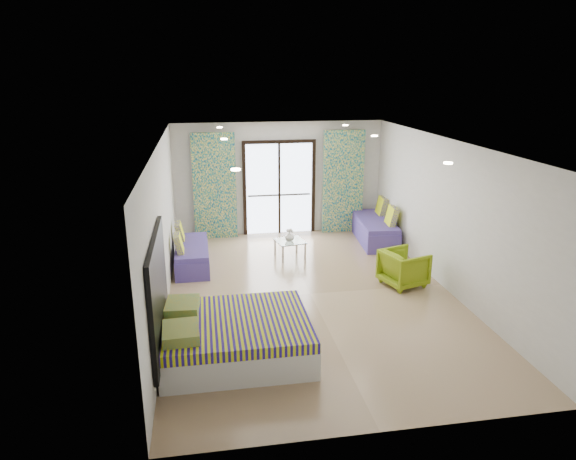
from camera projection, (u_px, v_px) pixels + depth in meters
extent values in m
cube|color=black|center=(279.00, 142.00, 12.05)|extent=(1.76, 0.08, 0.08)
cube|color=black|center=(245.00, 190.00, 12.25)|extent=(0.08, 0.08, 2.20)
cube|color=black|center=(313.00, 188.00, 12.52)|extent=(0.08, 0.08, 2.20)
cube|color=black|center=(279.00, 189.00, 12.39)|extent=(0.05, 0.06, 2.20)
cube|color=#595451|center=(279.00, 195.00, 12.45)|extent=(1.52, 0.03, 0.04)
cube|color=beige|center=(215.00, 187.00, 11.96)|extent=(1.00, 0.10, 2.50)
cube|color=beige|center=(343.00, 182.00, 12.45)|extent=(1.00, 0.10, 2.50)
cylinder|color=#FFE0B2|center=(236.00, 170.00, 6.32)|extent=(0.12, 0.12, 0.02)
cylinder|color=#FFE0B2|center=(448.00, 163.00, 6.76)|extent=(0.12, 0.12, 0.02)
cylinder|color=#FFE0B2|center=(224.00, 139.00, 9.15)|extent=(0.12, 0.12, 0.02)
cylinder|color=#FFE0B2|center=(374.00, 136.00, 9.59)|extent=(0.12, 0.12, 0.02)
cylinder|color=#FFE0B2|center=(220.00, 127.00, 11.03)|extent=(0.12, 0.12, 0.02)
cylinder|color=#FFE0B2|center=(345.00, 125.00, 11.47)|extent=(0.12, 0.12, 0.02)
cube|color=black|center=(158.00, 292.00, 6.76)|extent=(0.06, 2.10, 1.50)
cube|color=silver|center=(163.00, 259.00, 7.93)|extent=(0.02, 0.10, 0.10)
cube|color=silver|center=(237.00, 342.00, 7.17)|extent=(2.03, 1.63, 0.41)
cube|color=navy|center=(236.00, 324.00, 7.08)|extent=(2.01, 1.66, 0.15)
cube|color=#1D8268|center=(181.00, 333.00, 6.56)|extent=(0.49, 0.58, 0.14)
cube|color=#1D8268|center=(182.00, 306.00, 7.29)|extent=(0.50, 0.59, 0.14)
cube|color=#4C3C90|center=(192.00, 258.00, 10.46)|extent=(0.67, 1.70, 0.38)
cube|color=#4C3C90|center=(192.00, 247.00, 10.39)|extent=(0.66, 1.66, 0.09)
cube|color=navy|center=(179.00, 244.00, 9.91)|extent=(0.19, 0.42, 0.39)
cube|color=navy|center=(180.00, 232.00, 10.65)|extent=(0.19, 0.42, 0.39)
cube|color=#4C3C90|center=(374.00, 232.00, 12.04)|extent=(0.91, 1.97, 0.43)
cube|color=#4C3C90|center=(375.00, 221.00, 11.96)|extent=(0.89, 1.93, 0.11)
cube|color=navy|center=(392.00, 216.00, 11.48)|extent=(0.26, 0.50, 0.44)
cube|color=navy|center=(382.00, 206.00, 12.33)|extent=(0.26, 0.50, 0.44)
cylinder|color=silver|center=(283.00, 254.00, 10.65)|extent=(0.05, 0.05, 0.37)
cylinder|color=silver|center=(305.00, 252.00, 10.82)|extent=(0.05, 0.05, 0.37)
cylinder|color=silver|center=(275.00, 247.00, 11.10)|extent=(0.05, 0.05, 0.37)
cylinder|color=silver|center=(297.00, 244.00, 11.27)|extent=(0.05, 0.05, 0.37)
cube|color=#8CA59E|center=(290.00, 241.00, 10.91)|extent=(0.67, 0.67, 0.02)
sphere|color=white|center=(292.00, 232.00, 10.86)|extent=(0.06, 0.06, 0.06)
sphere|color=white|center=(289.00, 230.00, 10.88)|extent=(0.06, 0.06, 0.06)
sphere|color=white|center=(288.00, 230.00, 10.82)|extent=(0.06, 0.06, 0.06)
sphere|color=white|center=(291.00, 230.00, 10.79)|extent=(0.06, 0.06, 0.06)
imported|color=white|center=(289.00, 236.00, 10.87)|extent=(0.20, 0.21, 0.20)
imported|color=#7F9C14|center=(404.00, 266.00, 9.50)|extent=(0.86, 0.89, 0.74)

